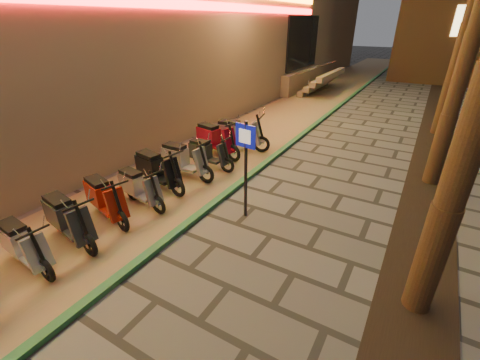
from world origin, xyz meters
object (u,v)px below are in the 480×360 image
Objects in this scene: scooter_5 at (104,198)px; scooter_6 at (138,187)px; scooter_4 at (67,219)px; pedestrian_sign at (246,157)px; scooter_8 at (182,159)px; scooter_11 at (237,134)px; scooter_10 at (214,139)px; scooter_3 at (23,245)px; scooter_7 at (156,169)px; scooter_9 at (207,153)px.

scooter_6 is (0.21, 0.81, -0.03)m from scooter_5.
scooter_4 is 1.02× the size of scooter_5.
scooter_8 is (-2.57, 0.92, -0.93)m from pedestrian_sign.
scooter_5 is 5.21m from scooter_11.
scooter_10 is at bearing -127.99° from scooter_11.
scooter_3 is 0.87× the size of scooter_7.
pedestrian_sign reaches higher than scooter_8.
scooter_5 is at bearing -95.75° from scooter_9.
scooter_6 is 0.82× the size of scooter_11.
scooter_8 reaches higher than scooter_5.
scooter_8 is 0.88m from scooter_9.
scooter_11 is at bearing 131.10° from pedestrian_sign.
scooter_9 is at bearing 98.42° from scooter_5.
pedestrian_sign reaches higher than scooter_9.
scooter_11 is (-2.34, 3.56, -0.88)m from pedestrian_sign.
pedestrian_sign is 3.09m from scooter_9.
scooter_11 is at bearing 76.34° from scooter_10.
scooter_11 is at bearing 90.31° from scooter_9.
scooter_8 reaches higher than scooter_6.
scooter_7 is at bearing 113.62° from scooter_6.
scooter_7 reaches higher than scooter_3.
scooter_5 is 0.84m from scooter_6.
scooter_11 reaches higher than scooter_4.
pedestrian_sign is 1.32× the size of scooter_8.
scooter_10 is at bearing 100.17° from scooter_4.
scooter_10 reaches higher than scooter_4.
scooter_5 is at bearing -77.15° from scooter_10.
scooter_3 is 0.93× the size of scooter_5.
scooter_6 is (0.15, 1.75, -0.04)m from scooter_4.
scooter_9 is at bearing 95.24° from scooter_4.
scooter_9 is (0.30, 4.36, -0.04)m from scooter_4.
scooter_4 is 3.51m from scooter_8.
scooter_8 is 0.91× the size of scooter_11.
scooter_10 reaches higher than scooter_8.
pedestrian_sign is 2.80m from scooter_6.
scooter_10 is (-0.39, 0.98, 0.09)m from scooter_9.
scooter_9 is 0.82× the size of scooter_11.
scooter_8 is at bearing 101.56° from scooter_5.
scooter_3 is at bearing -92.87° from scooter_9.
scooter_11 reaches higher than scooter_6.
scooter_6 is at bearing -93.09° from scooter_9.
scooter_5 reaches higher than scooter_9.
scooter_5 is at bearing -105.85° from scooter_11.
scooter_10 is 0.98× the size of scooter_11.
pedestrian_sign reaches higher than scooter_3.
scooter_11 is at bearing 96.36° from scooter_6.
scooter_3 is 2.63m from scooter_6.
scooter_9 is (-2.33, 1.77, -0.98)m from pedestrian_sign.
scooter_3 is 0.99× the size of scooter_9.
scooter_6 is 1.76m from scooter_8.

